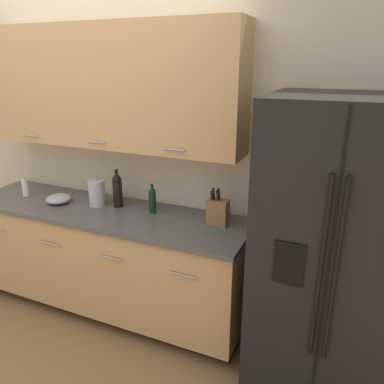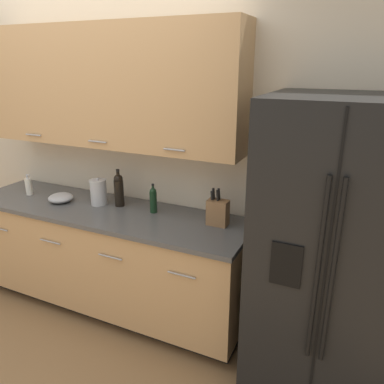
{
  "view_description": "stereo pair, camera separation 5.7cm",
  "coord_description": "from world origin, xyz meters",
  "px_view_note": "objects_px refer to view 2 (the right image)",
  "views": [
    {
      "loc": [
        1.93,
        -1.39,
        1.99
      ],
      "look_at": [
        0.95,
        0.84,
        1.15
      ],
      "focal_mm": 35.0,
      "sensor_mm": 36.0,
      "label": 1
    },
    {
      "loc": [
        1.98,
        -1.37,
        1.99
      ],
      "look_at": [
        0.95,
        0.84,
        1.15
      ],
      "focal_mm": 35.0,
      "sensor_mm": 36.0,
      "label": 2
    }
  ],
  "objects_px": {
    "mixing_bowl": "(61,198)",
    "oil_bottle": "(153,200)",
    "knife_block": "(218,212)",
    "refrigerator": "(331,255)",
    "wine_bottle": "(119,189)",
    "steel_canister": "(99,192)",
    "soap_dispenser": "(29,186)"
  },
  "relations": [
    {
      "from": "wine_bottle",
      "to": "refrigerator",
      "type": "bearing_deg",
      "value": -6.35
    },
    {
      "from": "refrigerator",
      "to": "wine_bottle",
      "type": "bearing_deg",
      "value": 173.65
    },
    {
      "from": "refrigerator",
      "to": "wine_bottle",
      "type": "height_order",
      "value": "refrigerator"
    },
    {
      "from": "refrigerator",
      "to": "oil_bottle",
      "type": "bearing_deg",
      "value": 172.4
    },
    {
      "from": "soap_dispenser",
      "to": "knife_block",
      "type": "bearing_deg",
      "value": 3.21
    },
    {
      "from": "knife_block",
      "to": "mixing_bowl",
      "type": "height_order",
      "value": "knife_block"
    },
    {
      "from": "knife_block",
      "to": "steel_canister",
      "type": "height_order",
      "value": "knife_block"
    },
    {
      "from": "mixing_bowl",
      "to": "knife_block",
      "type": "bearing_deg",
      "value": 5.0
    },
    {
      "from": "soap_dispenser",
      "to": "oil_bottle",
      "type": "relative_size",
      "value": 0.81
    },
    {
      "from": "steel_canister",
      "to": "mixing_bowl",
      "type": "relative_size",
      "value": 1.11
    },
    {
      "from": "oil_bottle",
      "to": "mixing_bowl",
      "type": "xyz_separation_m",
      "value": [
        -0.81,
        -0.13,
        -0.07
      ]
    },
    {
      "from": "oil_bottle",
      "to": "steel_canister",
      "type": "height_order",
      "value": "oil_bottle"
    },
    {
      "from": "oil_bottle",
      "to": "mixing_bowl",
      "type": "height_order",
      "value": "oil_bottle"
    },
    {
      "from": "refrigerator",
      "to": "mixing_bowl",
      "type": "bearing_deg",
      "value": 178.65
    },
    {
      "from": "oil_bottle",
      "to": "mixing_bowl",
      "type": "distance_m",
      "value": 0.83
    },
    {
      "from": "knife_block",
      "to": "soap_dispenser",
      "type": "height_order",
      "value": "knife_block"
    },
    {
      "from": "oil_bottle",
      "to": "refrigerator",
      "type": "bearing_deg",
      "value": -7.6
    },
    {
      "from": "soap_dispenser",
      "to": "mixing_bowl",
      "type": "xyz_separation_m",
      "value": [
        0.38,
        -0.02,
        -0.04
      ]
    },
    {
      "from": "refrigerator",
      "to": "steel_canister",
      "type": "distance_m",
      "value": 1.81
    },
    {
      "from": "oil_bottle",
      "to": "wine_bottle",
      "type": "bearing_deg",
      "value": 178.81
    },
    {
      "from": "wine_bottle",
      "to": "oil_bottle",
      "type": "height_order",
      "value": "wine_bottle"
    },
    {
      "from": "mixing_bowl",
      "to": "oil_bottle",
      "type": "bearing_deg",
      "value": 8.74
    },
    {
      "from": "knife_block",
      "to": "mixing_bowl",
      "type": "xyz_separation_m",
      "value": [
        -1.34,
        -0.12,
        -0.06
      ]
    },
    {
      "from": "soap_dispenser",
      "to": "mixing_bowl",
      "type": "bearing_deg",
      "value": -3.18
    },
    {
      "from": "soap_dispenser",
      "to": "steel_canister",
      "type": "bearing_deg",
      "value": 5.65
    },
    {
      "from": "wine_bottle",
      "to": "mixing_bowl",
      "type": "bearing_deg",
      "value": -165.1
    },
    {
      "from": "knife_block",
      "to": "steel_canister",
      "type": "xyz_separation_m",
      "value": [
        -1.02,
        -0.03,
        0.01
      ]
    },
    {
      "from": "wine_bottle",
      "to": "steel_canister",
      "type": "xyz_separation_m",
      "value": [
        -0.17,
        -0.04,
        -0.03
      ]
    },
    {
      "from": "refrigerator",
      "to": "steel_canister",
      "type": "height_order",
      "value": "refrigerator"
    },
    {
      "from": "wine_bottle",
      "to": "oil_bottle",
      "type": "bearing_deg",
      "value": -1.19
    },
    {
      "from": "mixing_bowl",
      "to": "soap_dispenser",
      "type": "bearing_deg",
      "value": 176.82
    },
    {
      "from": "refrigerator",
      "to": "wine_bottle",
      "type": "distance_m",
      "value": 1.65
    }
  ]
}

